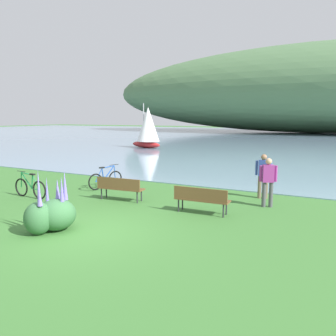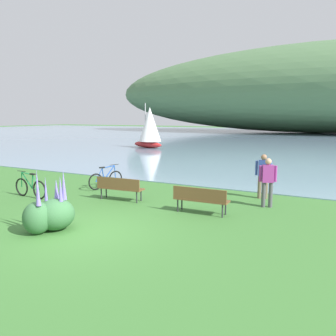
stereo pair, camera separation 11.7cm
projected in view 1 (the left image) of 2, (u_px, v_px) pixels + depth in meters
ground_plane at (88, 232)px, 9.37m from camera, size 200.00×200.00×0.00m
bay_water at (301, 138)px, 50.58m from camera, size 180.00×80.00×0.04m
distant_hillside at (317, 89)px, 65.09m from camera, size 87.14×28.00×16.68m
park_bench_near_camera at (120, 187)px, 12.80m from camera, size 1.83×0.63×0.88m
park_bench_further_along at (201, 198)px, 11.04m from camera, size 1.82×0.54×0.88m
bicycle_leaning_near_bench at (106, 179)px, 15.02m from camera, size 0.55×1.72×1.01m
bicycle_beside_path at (30, 188)px, 13.26m from camera, size 1.77×0.14×1.01m
person_at_shoreline at (263, 173)px, 13.08m from camera, size 0.60×0.28×1.71m
person_on_the_grass at (268, 179)px, 11.83m from camera, size 0.57×0.35×1.71m
echium_bush_beside_closest at (38, 217)px, 9.12m from camera, size 0.76×0.76×1.74m
echium_bush_far_cluster at (56, 213)px, 9.48m from camera, size 1.08×1.08×1.65m
sailboat_mid_bay at (148, 127)px, 33.93m from camera, size 3.89×2.71×4.40m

